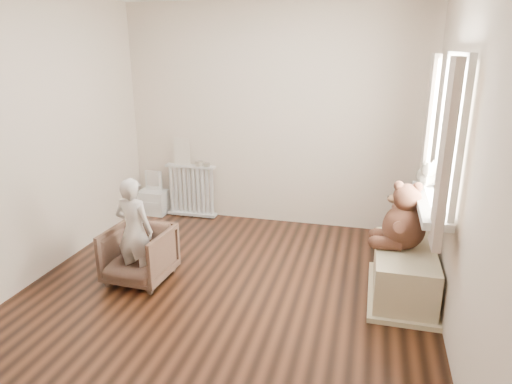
% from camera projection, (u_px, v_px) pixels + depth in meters
% --- Properties ---
extents(floor, '(3.60, 3.60, 0.01)m').
position_uv_depth(floor, '(228.00, 290.00, 4.12)').
color(floor, black).
rests_on(floor, ground).
extents(back_wall, '(3.60, 0.02, 2.60)m').
position_uv_depth(back_wall, '(272.00, 117.00, 5.39)').
color(back_wall, silver).
rests_on(back_wall, ground).
extents(front_wall, '(3.60, 0.02, 2.60)m').
position_uv_depth(front_wall, '(100.00, 231.00, 2.07)').
color(front_wall, silver).
rests_on(front_wall, ground).
extents(left_wall, '(0.02, 3.60, 2.60)m').
position_uv_depth(left_wall, '(37.00, 138.00, 4.16)').
color(left_wall, silver).
rests_on(left_wall, ground).
extents(right_wall, '(0.02, 3.60, 2.60)m').
position_uv_depth(right_wall, '(461.00, 162.00, 3.30)').
color(right_wall, silver).
rests_on(right_wall, ground).
extents(window, '(0.03, 0.90, 1.10)m').
position_uv_depth(window, '(452.00, 134.00, 3.54)').
color(window, white).
rests_on(window, right_wall).
extents(window_sill, '(0.22, 1.10, 0.06)m').
position_uv_depth(window_sill, '(431.00, 203.00, 3.74)').
color(window_sill, silver).
rests_on(window_sill, right_wall).
extents(curtain_left, '(0.06, 0.26, 1.30)m').
position_uv_depth(curtain_left, '(445.00, 157.00, 3.06)').
color(curtain_left, '#B9A694').
rests_on(curtain_left, right_wall).
extents(curtain_right, '(0.06, 0.26, 1.30)m').
position_uv_depth(curtain_right, '(428.00, 129.00, 4.11)').
color(curtain_right, '#B9A694').
rests_on(curtain_right, right_wall).
extents(radiator, '(0.64, 0.12, 0.68)m').
position_uv_depth(radiator, '(191.00, 187.00, 5.80)').
color(radiator, silver).
rests_on(radiator, floor).
extents(paper_doll, '(0.20, 0.02, 0.34)m').
position_uv_depth(paper_doll, '(182.00, 152.00, 5.68)').
color(paper_doll, beige).
rests_on(paper_doll, radiator).
extents(tin_a, '(0.10, 0.10, 0.06)m').
position_uv_depth(tin_a, '(199.00, 164.00, 5.67)').
color(tin_a, '#A59E8C').
rests_on(tin_a, radiator).
extents(tin_b, '(0.08, 0.08, 0.04)m').
position_uv_depth(tin_b, '(207.00, 165.00, 5.65)').
color(tin_b, '#A59E8C').
rests_on(tin_b, radiator).
extents(toy_vanity, '(0.36, 0.26, 0.56)m').
position_uv_depth(toy_vanity, '(153.00, 193.00, 5.93)').
color(toy_vanity, silver).
rests_on(toy_vanity, floor).
extents(armchair, '(0.58, 0.60, 0.52)m').
position_uv_depth(armchair, '(139.00, 254.00, 4.22)').
color(armchair, '#51382A').
rests_on(armchair, floor).
extents(child, '(0.37, 0.26, 0.99)m').
position_uv_depth(child, '(134.00, 231.00, 4.10)').
color(child, beige).
rests_on(child, armchair).
extents(toy_bench, '(0.50, 0.94, 0.44)m').
position_uv_depth(toy_bench, '(404.00, 275.00, 3.97)').
color(toy_bench, beige).
rests_on(toy_bench, floor).
extents(teddy_bear, '(0.47, 0.36, 0.58)m').
position_uv_depth(teddy_bear, '(404.00, 222.00, 3.88)').
color(teddy_bear, '#371D13').
rests_on(teddy_bear, toy_bench).
extents(plush_cat, '(0.18, 0.29, 0.25)m').
position_uv_depth(plush_cat, '(427.00, 175.00, 4.07)').
color(plush_cat, '#666056').
rests_on(plush_cat, window_sill).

